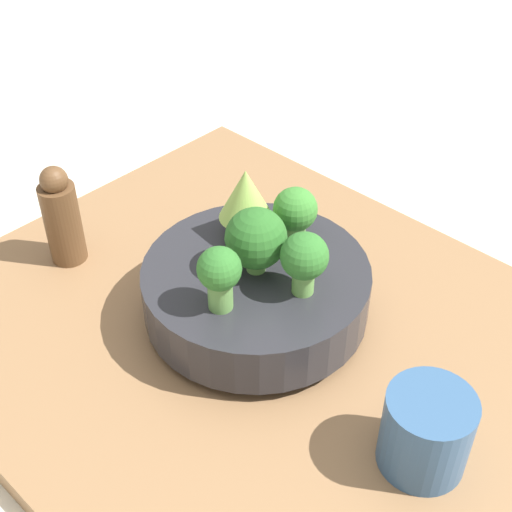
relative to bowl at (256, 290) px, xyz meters
name	(u,v)px	position (x,y,z in m)	size (l,w,h in m)	color
ground_plane	(271,358)	(0.04, -0.02, -0.08)	(6.00, 6.00, 0.00)	beige
table	(271,349)	(0.04, -0.02, -0.06)	(0.82, 0.64, 0.03)	olive
bowl	(256,290)	(0.00, 0.00, 0.00)	(0.27, 0.27, 0.08)	#28282D
broccoli_floret_center	(256,239)	(0.00, 0.00, 0.08)	(0.07, 0.07, 0.08)	#6BA34C
romanesco_piece_far	(246,196)	(-0.05, 0.04, 0.09)	(0.07, 0.07, 0.09)	#6BA34C
broccoli_floret_front	(219,274)	(0.02, -0.07, 0.08)	(0.05, 0.05, 0.08)	#609347
broccoli_floret_back	(295,211)	(-0.01, 0.08, 0.07)	(0.05, 0.05, 0.07)	#6BA34C
broccoli_floret_right	(304,259)	(0.06, 0.01, 0.08)	(0.05, 0.05, 0.08)	#6BA34C
cup	(426,431)	(0.26, -0.04, 0.00)	(0.09, 0.09, 0.09)	#33567F
pepper_mill	(62,217)	(-0.26, -0.09, 0.02)	(0.05, 0.05, 0.14)	brown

